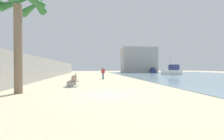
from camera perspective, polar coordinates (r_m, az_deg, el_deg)
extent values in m
plane|color=#C6B793|center=(28.42, -5.97, -2.58)|extent=(120.00, 120.00, 0.00)
cube|color=#9E9E99|center=(29.08, -20.91, 0.42)|extent=(0.80, 64.00, 3.02)
cube|color=#7A99A8|center=(37.88, 33.34, -1.84)|extent=(36.00, 68.00, 0.04)
cylinder|color=#7A6651|center=(12.25, -29.79, 6.33)|extent=(0.51, 0.51, 5.72)
cone|color=#2D6B33|center=(12.38, -25.30, 21.07)|extent=(1.06, 2.46, 1.21)
cone|color=#2D6B33|center=(13.54, -25.66, 19.23)|extent=(2.28, 1.85, 1.20)
cone|color=#2D6B33|center=(13.97, -30.16, 19.62)|extent=(2.33, 1.49, 1.63)
cube|color=#9E9E99|center=(14.57, -14.20, -4.80)|extent=(0.61, 0.22, 0.50)
cube|color=#9E9E99|center=(15.95, -13.53, -4.31)|extent=(0.61, 0.22, 0.50)
cube|color=brown|center=(15.24, -13.85, -3.79)|extent=(0.54, 1.61, 0.06)
cube|color=brown|center=(15.19, -13.00, -2.74)|extent=(0.21, 1.60, 0.50)
cube|color=#9E9E99|center=(15.28, -13.85, -5.32)|extent=(1.16, 2.13, 0.08)
cube|color=#9E9E99|center=(20.36, -13.05, -3.22)|extent=(0.62, 0.27, 0.50)
cube|color=#9E9E99|center=(21.76, -13.19, -2.96)|extent=(0.62, 0.27, 0.50)
cube|color=brown|center=(21.05, -13.13, -2.54)|extent=(0.69, 1.65, 0.06)
cube|color=brown|center=(21.04, -12.50, -1.77)|extent=(0.36, 1.61, 0.50)
cube|color=#9E9E99|center=(21.08, -13.12, -3.65)|extent=(1.35, 2.22, 0.08)
cylinder|color=teal|center=(23.85, -2.96, -2.20)|extent=(0.12, 0.12, 0.84)
cylinder|color=teal|center=(23.89, -3.26, -2.20)|extent=(0.12, 0.12, 0.84)
cube|color=#B22D33|center=(23.84, -3.12, -0.47)|extent=(0.36, 0.28, 0.60)
sphere|color=brown|center=(23.84, -3.12, 0.59)|extent=(0.23, 0.23, 0.23)
cylinder|color=#B22D33|center=(23.78, -2.61, -0.40)|extent=(0.09, 0.09, 0.54)
cylinder|color=#B22D33|center=(23.90, -3.62, -0.40)|extent=(0.09, 0.09, 0.54)
cube|color=navy|center=(58.27, 13.58, -0.44)|extent=(1.94, 4.18, 0.85)
cube|color=navy|center=(57.68, 13.81, 0.40)|extent=(1.34, 1.85, 0.87)
cube|color=white|center=(41.12, 19.92, -0.75)|extent=(4.06, 4.85, 1.13)
cube|color=navy|center=(40.76, 20.68, 0.91)|extent=(2.31, 2.42, 1.24)
cylinder|color=silver|center=(41.34, 19.69, 4.88)|extent=(0.12, 0.12, 6.97)
cube|color=#9E9E99|center=(59.11, 9.26, 3.42)|extent=(12.00, 6.00, 8.83)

